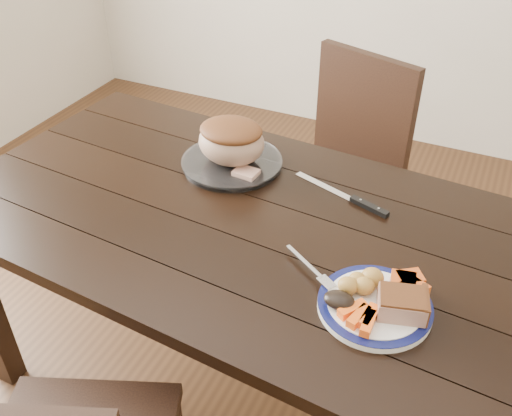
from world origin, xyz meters
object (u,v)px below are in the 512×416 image
at_px(chair_far, 342,163).
at_px(roast_joint, 231,142).
at_px(dining_table, 234,238).
at_px(fork, 313,270).
at_px(dinner_plate, 375,306).
at_px(pork_slice, 402,304).
at_px(carving_knife, 357,201).
at_px(serving_platter, 232,164).

xyz_separation_m(chair_far, roast_joint, (-0.21, -0.52, 0.31)).
bearing_deg(dining_table, fork, -27.55).
xyz_separation_m(dining_table, fork, (0.29, -0.15, 0.11)).
height_order(dinner_plate, pork_slice, pork_slice).
xyz_separation_m(dining_table, chair_far, (0.10, 0.73, -0.13)).
bearing_deg(carving_knife, dining_table, -129.40).
bearing_deg(serving_platter, roast_joint, 0.00).
distance_m(serving_platter, roast_joint, 0.08).
relative_size(dining_table, carving_knife, 5.37).
xyz_separation_m(chair_far, serving_platter, (-0.21, -0.52, 0.23)).
distance_m(chair_far, serving_platter, 0.61).
xyz_separation_m(pork_slice, roast_joint, (-0.62, 0.41, 0.04)).
bearing_deg(serving_platter, chair_far, 68.27).
distance_m(dinner_plate, serving_platter, 0.69).
xyz_separation_m(serving_platter, fork, (0.40, -0.36, 0.01)).
height_order(serving_platter, carving_knife, serving_platter).
xyz_separation_m(dining_table, dinner_plate, (0.45, -0.19, 0.10)).
bearing_deg(carving_knife, dinner_plate, -49.11).
bearing_deg(carving_knife, fork, -72.93).
xyz_separation_m(dining_table, roast_joint, (-0.11, 0.21, 0.18)).
relative_size(chair_far, pork_slice, 9.13).
relative_size(pork_slice, fork, 0.64).
relative_size(dining_table, fork, 10.46).
relative_size(pork_slice, carving_knife, 0.33).
bearing_deg(dinner_plate, dining_table, 156.90).
bearing_deg(serving_platter, dining_table, -62.58).
relative_size(chair_far, serving_platter, 3.07).
height_order(fork, carving_knife, fork).
height_order(dining_table, dinner_plate, dinner_plate).
xyz_separation_m(fork, roast_joint, (-0.40, 0.36, 0.06)).
height_order(dinner_plate, fork, fork).
bearing_deg(serving_platter, pork_slice, -33.48).
xyz_separation_m(dining_table, carving_knife, (0.30, 0.19, 0.10)).
relative_size(dining_table, dinner_plate, 6.50).
height_order(dinner_plate, serving_platter, serving_platter).
distance_m(pork_slice, fork, 0.23).
height_order(pork_slice, fork, pork_slice).
relative_size(fork, carving_knife, 0.51).
distance_m(chair_far, pork_slice, 1.05).
bearing_deg(fork, serving_platter, 170.35).
relative_size(roast_joint, carving_knife, 0.66).
height_order(chair_far, fork, chair_far).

